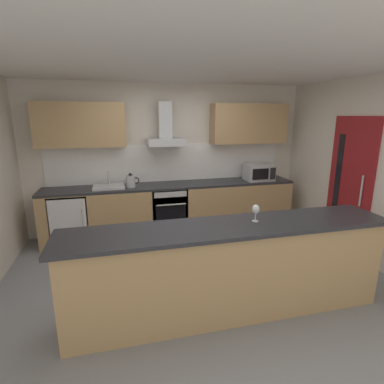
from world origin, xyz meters
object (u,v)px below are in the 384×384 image
refrigerator (71,219)px  kettle (131,181)px  range_hood (165,132)px  microwave (259,172)px  sink (109,186)px  oven (168,209)px  wine_glass (256,210)px

refrigerator → kettle: 1.15m
refrigerator → range_hood: (1.61, 0.13, 1.36)m
microwave → kettle: (-2.31, -0.01, -0.04)m
refrigerator → sink: 0.81m
oven → kettle: size_ratio=2.77×
kettle → wine_glass: (1.14, -2.27, 0.11)m
microwave → range_hood: 1.85m
sink → wine_glass: size_ratio=2.81×
oven → sink: bearing=179.4°
range_hood → kettle: bearing=-165.2°
oven → sink: size_ratio=1.60×
oven → microwave: 1.79m
wine_glass → kettle: bearing=116.7°
kettle → sink: bearing=172.8°
range_hood → microwave: bearing=-5.3°
oven → wine_glass: size_ratio=4.50×
sink → kettle: size_ratio=1.73×
oven → microwave: bearing=-0.9°
sink → range_hood: range_hood is taller
refrigerator → range_hood: size_ratio=1.18×
oven → refrigerator: size_ratio=0.94×
refrigerator → microwave: bearing=-0.4°
refrigerator → microwave: (3.30, -0.03, 0.62)m
microwave → wine_glass: (-1.17, -2.28, 0.07)m
refrigerator → wine_glass: bearing=-47.2°
kettle → wine_glass: size_ratio=1.62×
refrigerator → wine_glass: size_ratio=4.78×
microwave → sink: 2.67m
wine_glass → microwave: bearing=62.9°
oven → refrigerator: 1.61m
sink → wine_glass: (1.50, -2.32, 0.19)m
range_hood → sink: bearing=-173.1°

